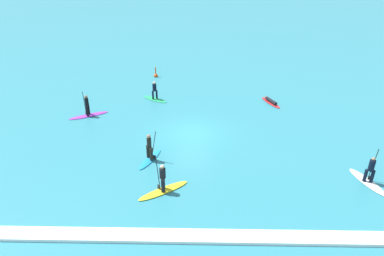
{
  "coord_description": "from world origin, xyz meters",
  "views": [
    {
      "loc": [
        0.47,
        -23.86,
        13.47
      ],
      "look_at": [
        0.0,
        0.0,
        0.5
      ],
      "focal_mm": 34.51,
      "sensor_mm": 36.0,
      "label": 1
    }
  ],
  "objects_px": {
    "surfer_on_blue_board": "(150,153)",
    "surfer_on_green_board": "(155,95)",
    "surfer_on_white_board": "(369,176)",
    "marker_buoy": "(156,75)",
    "surfer_on_yellow_board": "(163,185)",
    "surfer_on_red_board": "(271,101)",
    "surfer_on_purple_board": "(88,111)"
  },
  "relations": [
    {
      "from": "surfer_on_blue_board",
      "to": "surfer_on_green_board",
      "type": "xyz_separation_m",
      "value": [
        -0.73,
        9.7,
        -0.04
      ]
    },
    {
      "from": "surfer_on_white_board",
      "to": "marker_buoy",
      "type": "relative_size",
      "value": 2.62
    },
    {
      "from": "surfer_on_blue_board",
      "to": "surfer_on_yellow_board",
      "type": "relative_size",
      "value": 0.89
    },
    {
      "from": "surfer_on_blue_board",
      "to": "surfer_on_white_board",
      "type": "bearing_deg",
      "value": -76.2
    },
    {
      "from": "surfer_on_yellow_board",
      "to": "surfer_on_white_board",
      "type": "distance_m",
      "value": 12.26
    },
    {
      "from": "surfer_on_red_board",
      "to": "marker_buoy",
      "type": "height_order",
      "value": "marker_buoy"
    },
    {
      "from": "marker_buoy",
      "to": "surfer_on_white_board",
      "type": "bearing_deg",
      "value": -50.32
    },
    {
      "from": "surfer_on_white_board",
      "to": "surfer_on_green_board",
      "type": "bearing_deg",
      "value": 28.26
    },
    {
      "from": "surfer_on_yellow_board",
      "to": "surfer_on_green_board",
      "type": "relative_size",
      "value": 1.21
    },
    {
      "from": "surfer_on_green_board",
      "to": "surfer_on_white_board",
      "type": "distance_m",
      "value": 18.44
    },
    {
      "from": "surfer_on_red_board",
      "to": "marker_buoy",
      "type": "bearing_deg",
      "value": 34.06
    },
    {
      "from": "surfer_on_purple_board",
      "to": "marker_buoy",
      "type": "distance_m",
      "value": 10.14
    },
    {
      "from": "surfer_on_purple_board",
      "to": "surfer_on_blue_board",
      "type": "height_order",
      "value": "surfer_on_blue_board"
    },
    {
      "from": "surfer_on_yellow_board",
      "to": "surfer_on_white_board",
      "type": "xyz_separation_m",
      "value": [
        12.21,
        1.11,
        0.03
      ]
    },
    {
      "from": "surfer_on_green_board",
      "to": "marker_buoy",
      "type": "relative_size",
      "value": 2.19
    },
    {
      "from": "surfer_on_green_board",
      "to": "marker_buoy",
      "type": "bearing_deg",
      "value": 128.92
    },
    {
      "from": "surfer_on_blue_board",
      "to": "marker_buoy",
      "type": "xyz_separation_m",
      "value": [
        -1.27,
        15.44,
        -0.35
      ]
    },
    {
      "from": "surfer_on_purple_board",
      "to": "surfer_on_red_board",
      "type": "distance_m",
      "value": 15.52
    },
    {
      "from": "surfer_on_blue_board",
      "to": "surfer_on_white_board",
      "type": "relative_size",
      "value": 0.9
    },
    {
      "from": "surfer_on_red_board",
      "to": "surfer_on_blue_board",
      "type": "bearing_deg",
      "value": 108.43
    },
    {
      "from": "surfer_on_purple_board",
      "to": "surfer_on_white_board",
      "type": "height_order",
      "value": "surfer_on_white_board"
    },
    {
      "from": "surfer_on_purple_board",
      "to": "surfer_on_green_board",
      "type": "distance_m",
      "value": 6.07
    },
    {
      "from": "surfer_on_purple_board",
      "to": "marker_buoy",
      "type": "bearing_deg",
      "value": -144.59
    },
    {
      "from": "surfer_on_green_board",
      "to": "surfer_on_red_board",
      "type": "distance_m",
      "value": 10.21
    },
    {
      "from": "surfer_on_red_board",
      "to": "surfer_on_purple_board",
      "type": "bearing_deg",
      "value": 74.74
    },
    {
      "from": "surfer_on_blue_board",
      "to": "surfer_on_red_board",
      "type": "height_order",
      "value": "surfer_on_blue_board"
    },
    {
      "from": "surfer_on_yellow_board",
      "to": "surfer_on_red_board",
      "type": "xyz_separation_m",
      "value": [
        8.31,
        12.48,
        -0.33
      ]
    },
    {
      "from": "surfer_on_purple_board",
      "to": "surfer_on_white_board",
      "type": "distance_m",
      "value": 20.98
    },
    {
      "from": "surfer_on_purple_board",
      "to": "marker_buoy",
      "type": "xyz_separation_m",
      "value": [
        4.53,
        9.07,
        -0.3
      ]
    },
    {
      "from": "surfer_on_blue_board",
      "to": "marker_buoy",
      "type": "height_order",
      "value": "surfer_on_blue_board"
    },
    {
      "from": "surfer_on_green_board",
      "to": "marker_buoy",
      "type": "distance_m",
      "value": 5.77
    },
    {
      "from": "surfer_on_yellow_board",
      "to": "marker_buoy",
      "type": "distance_m",
      "value": 18.9
    }
  ]
}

